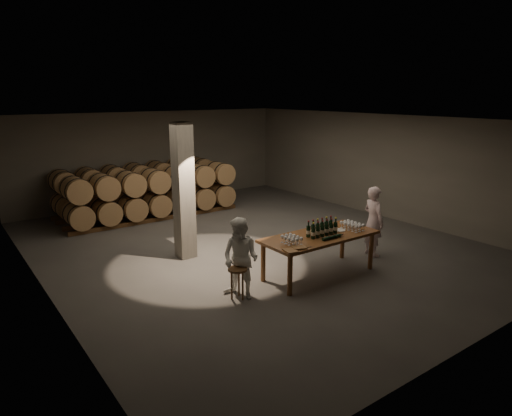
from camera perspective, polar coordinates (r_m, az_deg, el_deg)
room at (r=10.75m, az=-9.04°, el=2.03°), size 12.00×12.00×12.00m
tasting_table at (r=9.84m, az=7.94°, el=-3.94°), size 2.60×1.10×0.90m
barrel_stack_back at (r=15.72m, az=-14.58°, el=2.75°), size 5.48×0.95×1.57m
barrel_stack_front at (r=14.45m, az=-12.51°, el=1.88°), size 5.48×0.95×1.57m
bottle_cluster at (r=9.77m, az=8.26°, el=-2.66°), size 0.74×0.24×0.36m
lying_bottles at (r=9.58m, az=9.48°, el=-3.62°), size 0.59×0.07×0.07m
glass_cluster_left at (r=9.17m, az=4.48°, el=-3.75°), size 0.30×0.41×0.16m
glass_cluster_right at (r=10.30m, az=11.94°, el=-1.99°), size 0.30×0.52×0.16m
plate at (r=10.19m, az=10.38°, el=-2.73°), size 0.27×0.27×0.02m
notebook_near at (r=8.94m, az=5.40°, el=-4.94°), size 0.32×0.29×0.03m
notebook_corner at (r=8.77m, az=4.34°, el=-5.34°), size 0.27×0.32×0.02m
pen at (r=9.01m, az=6.57°, el=-4.89°), size 0.12×0.05×0.01m
stool at (r=8.75m, az=-2.31°, el=-8.22°), size 0.37×0.37×0.61m
person_man at (r=11.26m, az=14.45°, el=-1.62°), size 0.50×0.68×1.70m
person_woman at (r=8.70m, az=-1.93°, el=-6.32°), size 0.85×0.94×1.58m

